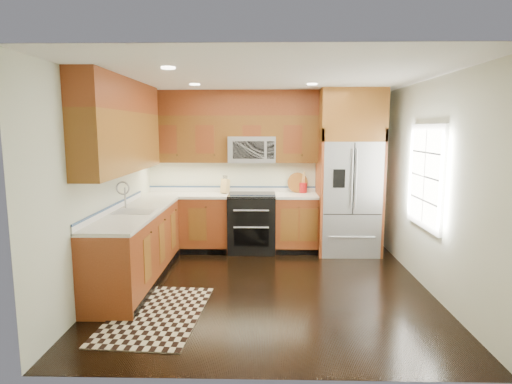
{
  "coord_description": "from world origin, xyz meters",
  "views": [
    {
      "loc": [
        -0.02,
        -5.16,
        1.99
      ],
      "look_at": [
        -0.16,
        0.6,
        1.14
      ],
      "focal_mm": 30.0,
      "sensor_mm": 36.0,
      "label": 1
    }
  ],
  "objects_px": {
    "knife_block": "(225,186)",
    "utensil_crock": "(303,185)",
    "range": "(252,223)",
    "rug": "(157,314)",
    "refrigerator": "(349,173)"
  },
  "relations": [
    {
      "from": "refrigerator",
      "to": "utensil_crock",
      "type": "distance_m",
      "value": 0.78
    },
    {
      "from": "range",
      "to": "rug",
      "type": "relative_size",
      "value": 0.6
    },
    {
      "from": "knife_block",
      "to": "utensil_crock",
      "type": "distance_m",
      "value": 1.29
    },
    {
      "from": "refrigerator",
      "to": "rug",
      "type": "height_order",
      "value": "refrigerator"
    },
    {
      "from": "refrigerator",
      "to": "rug",
      "type": "relative_size",
      "value": 1.66
    },
    {
      "from": "range",
      "to": "rug",
      "type": "height_order",
      "value": "range"
    },
    {
      "from": "refrigerator",
      "to": "rug",
      "type": "bearing_deg",
      "value": -135.64
    },
    {
      "from": "range",
      "to": "knife_block",
      "type": "relative_size",
      "value": 3.21
    },
    {
      "from": "utensil_crock",
      "to": "range",
      "type": "bearing_deg",
      "value": -166.18
    },
    {
      "from": "rug",
      "to": "knife_block",
      "type": "relative_size",
      "value": 5.33
    },
    {
      "from": "rug",
      "to": "knife_block",
      "type": "xyz_separation_m",
      "value": [
        0.51,
        2.62,
        1.05
      ]
    },
    {
      "from": "knife_block",
      "to": "utensil_crock",
      "type": "height_order",
      "value": "utensil_crock"
    },
    {
      "from": "range",
      "to": "utensil_crock",
      "type": "bearing_deg",
      "value": 13.82
    },
    {
      "from": "knife_block",
      "to": "rug",
      "type": "bearing_deg",
      "value": -100.93
    },
    {
      "from": "knife_block",
      "to": "utensil_crock",
      "type": "bearing_deg",
      "value": 3.17
    }
  ]
}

